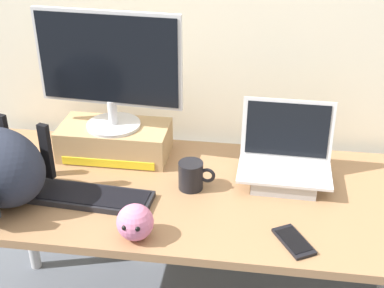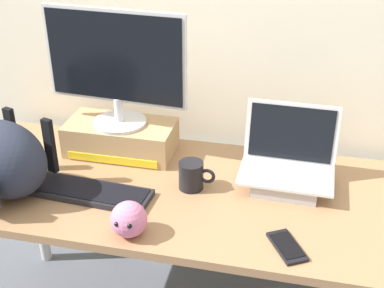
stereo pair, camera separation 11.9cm
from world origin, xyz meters
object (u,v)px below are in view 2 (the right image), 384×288
coffee_mug (192,175)px  cell_phone (287,246)px  messenger_backpack (2,160)px  open_laptop (287,171)px  desktop_monitor (115,66)px  toner_box_yellow (121,138)px  external_keyboard (91,192)px  plush_toy (129,219)px

coffee_mug → cell_phone: 0.43m
messenger_backpack → open_laptop: bearing=32.6°
desktop_monitor → coffee_mug: desktop_monitor is taller
toner_box_yellow → open_laptop: size_ratio=1.26×
coffee_mug → toner_box_yellow: bearing=149.7°
desktop_monitor → coffee_mug: 0.48m
toner_box_yellow → external_keyboard: (-0.00, -0.31, -0.05)m
open_laptop → messenger_backpack: 0.96m
external_keyboard → plush_toy: (0.20, -0.17, 0.05)m
open_laptop → desktop_monitor: bearing=173.1°
messenger_backpack → cell_phone: bearing=11.8°
cell_phone → coffee_mug: bearing=114.0°
open_laptop → messenger_backpack: open_laptop is taller
desktop_monitor → messenger_backpack: size_ratio=1.43×
plush_toy → messenger_backpack: bearing=166.2°
toner_box_yellow → open_laptop: 0.65m
cell_phone → plush_toy: plush_toy is taller
external_keyboard → plush_toy: plush_toy is taller
external_keyboard → plush_toy: size_ratio=3.79×
plush_toy → open_laptop: bearing=40.8°
toner_box_yellow → coffee_mug: bearing=-30.3°
messenger_backpack → external_keyboard: bearing=27.4°
open_laptop → coffee_mug: bearing=-162.1°
cell_phone → plush_toy: (-0.47, -0.04, 0.05)m
open_laptop → plush_toy: open_laptop is taller
plush_toy → desktop_monitor: bearing=112.3°
toner_box_yellow → plush_toy: 0.52m
external_keyboard → cell_phone: (0.67, -0.13, -0.01)m
external_keyboard → cell_phone: external_keyboard is taller
desktop_monitor → open_laptop: bearing=-4.0°
desktop_monitor → cell_phone: desktop_monitor is taller
desktop_monitor → plush_toy: (0.20, -0.48, -0.30)m
toner_box_yellow → desktop_monitor: 0.29m
open_laptop → plush_toy: bearing=-137.7°
desktop_monitor → external_keyboard: bearing=-85.8°
desktop_monitor → external_keyboard: (-0.00, -0.31, -0.34)m
toner_box_yellow → plush_toy: bearing=-67.7°
external_keyboard → messenger_backpack: 0.31m
desktop_monitor → messenger_backpack: desktop_monitor is taller
desktop_monitor → open_laptop: (0.64, -0.09, -0.30)m
messenger_backpack → toner_box_yellow: bearing=69.0°
messenger_backpack → cell_phone: (0.95, -0.08, -0.13)m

